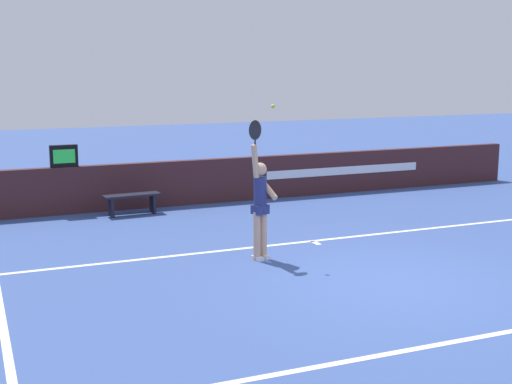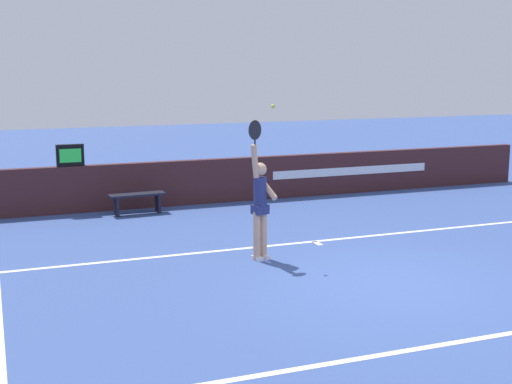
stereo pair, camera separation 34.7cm
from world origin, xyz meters
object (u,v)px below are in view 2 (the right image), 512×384
at_px(tennis_player, 260,202).
at_px(tennis_ball, 273,106).
at_px(courtside_bench_near, 137,199).
at_px(speed_display, 70,155).

height_order(tennis_player, tennis_ball, tennis_ball).
distance_m(tennis_player, tennis_ball, 1.69).
relative_size(tennis_ball, courtside_bench_near, 0.05).
distance_m(tennis_ball, courtside_bench_near, 5.40).
xyz_separation_m(speed_display, courtside_bench_near, (1.39, -0.67, -0.99)).
relative_size(speed_display, tennis_ball, 8.89).
bearing_deg(tennis_player, courtside_bench_near, 105.41).
bearing_deg(tennis_ball, tennis_player, 164.28).
distance_m(speed_display, tennis_ball, 6.18).
bearing_deg(speed_display, tennis_ball, -61.67).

